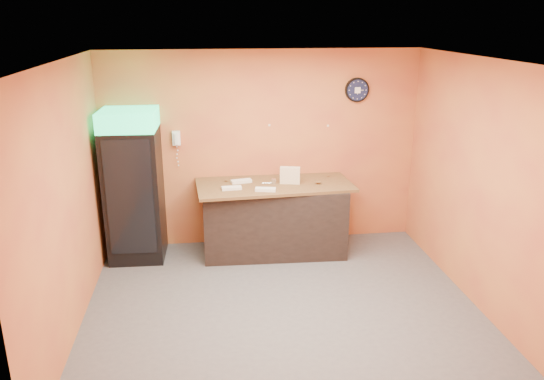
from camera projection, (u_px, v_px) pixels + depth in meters
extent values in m
plane|color=#47474C|center=(282.00, 307.00, 6.16)|extent=(4.50, 4.50, 0.00)
cube|color=#CD7E3A|center=(262.00, 149.00, 7.60)|extent=(4.50, 0.02, 2.80)
cube|color=#CD7E3A|center=(67.00, 202.00, 5.44)|extent=(0.02, 4.00, 2.80)
cube|color=#CD7E3A|center=(479.00, 185.00, 6.00)|extent=(0.02, 4.00, 2.80)
cube|color=white|center=(284.00, 60.00, 5.28)|extent=(4.50, 4.00, 0.02)
cube|color=black|center=(135.00, 195.00, 7.21)|extent=(0.75, 0.75, 1.81)
cube|color=#1BED8B|center=(128.00, 120.00, 6.88)|extent=(0.75, 0.75, 0.26)
cube|color=black|center=(132.00, 198.00, 6.84)|extent=(0.60, 0.04, 1.55)
cube|color=black|center=(274.00, 219.00, 7.49)|extent=(1.99, 0.94, 0.98)
cylinder|color=black|center=(357.00, 90.00, 7.49)|extent=(0.34, 0.05, 0.34)
cylinder|color=#0F1433|center=(358.00, 90.00, 7.46)|extent=(0.29, 0.01, 0.29)
cube|color=white|center=(358.00, 90.00, 7.45)|extent=(0.08, 0.00, 0.08)
cube|color=white|center=(176.00, 138.00, 7.35)|extent=(0.11, 0.06, 0.20)
cube|color=white|center=(176.00, 139.00, 7.30)|extent=(0.05, 0.04, 0.16)
cube|color=brown|center=(274.00, 185.00, 7.33)|extent=(2.18, 1.09, 0.04)
cube|color=beige|center=(290.00, 181.00, 7.32)|extent=(0.29, 0.16, 0.06)
cube|color=beige|center=(290.00, 177.00, 7.31)|extent=(0.29, 0.16, 0.06)
cube|color=beige|center=(290.00, 173.00, 7.29)|extent=(0.29, 0.16, 0.06)
cube|color=beige|center=(290.00, 169.00, 7.27)|extent=(0.29, 0.16, 0.06)
cube|color=silver|center=(232.00, 188.00, 7.07)|extent=(0.27, 0.12, 0.04)
cube|color=silver|center=(265.00, 189.00, 7.01)|extent=(0.29, 0.16, 0.04)
cube|color=silver|center=(241.00, 181.00, 7.36)|extent=(0.30, 0.16, 0.04)
cylinder|color=silver|center=(274.00, 181.00, 7.31)|extent=(0.07, 0.07, 0.07)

